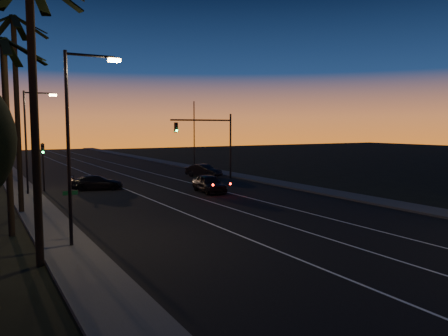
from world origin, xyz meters
TOP-DOWN VIEW (x-y plane):
  - road at (0.00, 30.00)m, footprint 20.00×170.00m
  - sidewalk_left at (-11.20, 30.00)m, footprint 2.40×170.00m
  - sidewalk_right at (11.20, 30.00)m, footprint 2.40×170.00m
  - lane_stripe_left at (-3.00, 30.00)m, footprint 0.12×160.00m
  - lane_stripe_mid at (0.50, 30.00)m, footprint 0.12×160.00m
  - lane_stripe_right at (4.00, 30.00)m, footprint 0.12×160.00m
  - palm_near at (-12.60, 18.00)m, footprint 4.25×4.16m
  - palm_mid at (-13.20, 24.00)m, footprint 4.25×4.16m
  - palm_far at (-12.20, 30.00)m, footprint 4.25×4.16m
  - streetlight_left_near at (-10.70, 20.00)m, footprint 2.55×0.26m
  - streetlight_left_far at (-10.69, 38.00)m, footprint 2.55×0.26m
  - street_sign at (-10.80, 21.00)m, footprint 0.70×0.06m
  - signal_mast at (7.14, 39.99)m, footprint 7.10×0.41m
  - signal_post at (-9.50, 39.98)m, footprint 0.28×0.37m
  - far_pole_left at (-11.00, 55.00)m, footprint 0.14×0.14m
  - far_pole_right at (11.00, 52.00)m, footprint 0.14×0.14m
  - lead_car at (2.68, 32.13)m, footprint 2.23×5.11m
  - right_car at (7.50, 42.50)m, footprint 3.06×4.53m
  - cross_car at (-5.28, 38.46)m, footprint 4.82×2.92m

SIDE VIEW (x-z plane):
  - road at x=0.00m, z-range 0.00..0.01m
  - lane_stripe_left at x=-3.00m, z-range 0.01..0.02m
  - lane_stripe_mid at x=0.50m, z-range 0.01..0.02m
  - lane_stripe_right at x=4.00m, z-range 0.01..0.02m
  - sidewalk_left at x=-11.20m, z-range 0.00..0.16m
  - sidewalk_right at x=11.20m, z-range 0.00..0.16m
  - cross_car at x=-5.28m, z-range 0.01..1.32m
  - right_car at x=7.50m, z-range 0.01..1.42m
  - lead_car at x=2.68m, z-range 0.01..1.53m
  - street_sign at x=-10.80m, z-range 0.36..2.96m
  - signal_post at x=-9.50m, z-range 0.79..4.99m
  - far_pole_left at x=-11.00m, z-range 0.00..9.00m
  - far_pole_right at x=11.00m, z-range 0.00..9.00m
  - signal_mast at x=7.14m, z-range 1.28..8.28m
  - streetlight_left_far at x=-10.69m, z-range 0.81..9.31m
  - streetlight_left_near at x=-10.70m, z-range 0.82..9.82m
  - palm_mid at x=-13.20m, z-range 1.24..11.27m
  - palm_near at x=-12.60m, z-range 1.31..12.84m
  - palm_far at x=-12.20m, z-range 1.35..13.88m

